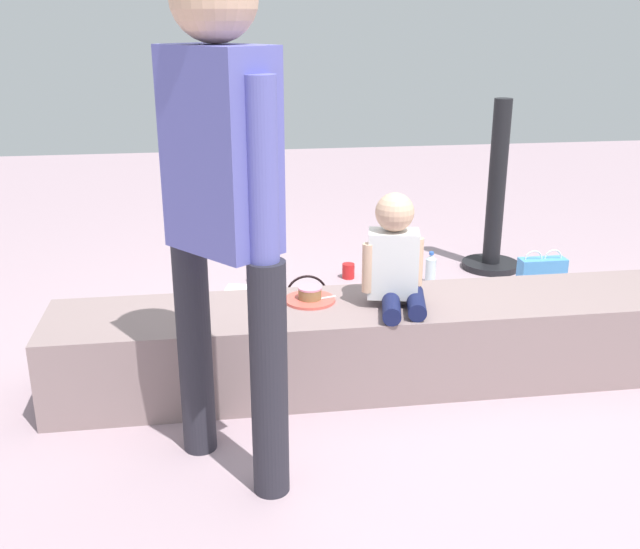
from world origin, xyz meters
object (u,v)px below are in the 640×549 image
at_px(child_seated, 395,258).
at_px(handbag_black_leather, 307,315).
at_px(water_bottle_near_gift, 431,269).
at_px(party_cup_red, 348,271).
at_px(cake_box_white, 249,303).
at_px(gift_bag, 541,280).
at_px(water_bottle_far_side, 259,268).
at_px(adult_standing, 222,185).
at_px(cake_plate, 310,296).

xyz_separation_m(child_seated, handbag_black_leather, (-0.30, 0.55, -0.46)).
xyz_separation_m(water_bottle_near_gift, party_cup_red, (-0.47, 0.17, -0.05)).
bearing_deg(cake_box_white, party_cup_red, 36.40).
height_order(gift_bag, water_bottle_far_side, gift_bag).
distance_m(adult_standing, cake_box_white, 1.76).
relative_size(child_seated, cake_box_white, 1.72).
distance_m(child_seated, handbag_black_leather, 0.78).
height_order(child_seated, handbag_black_leather, child_seated).
height_order(adult_standing, water_bottle_near_gift, adult_standing).
height_order(water_bottle_far_side, cake_box_white, water_bottle_far_side).
relative_size(party_cup_red, handbag_black_leather, 0.28).
relative_size(child_seated, handbag_black_leather, 1.48).
relative_size(water_bottle_near_gift, water_bottle_far_side, 0.89).
distance_m(child_seated, party_cup_red, 1.48).
height_order(gift_bag, water_bottle_near_gift, gift_bag).
bearing_deg(child_seated, gift_bag, 37.68).
bearing_deg(cake_plate, handbag_black_leather, 84.56).
xyz_separation_m(water_bottle_near_gift, cake_box_white, (-1.11, -0.30, -0.04)).
distance_m(water_bottle_near_gift, water_bottle_far_side, 1.03).
distance_m(cake_plate, gift_bag, 1.59).
bearing_deg(water_bottle_far_side, water_bottle_near_gift, -8.24).
xyz_separation_m(water_bottle_far_side, cake_box_white, (-0.09, -0.44, -0.05)).
bearing_deg(water_bottle_near_gift, child_seated, -113.85).
distance_m(cake_plate, cake_box_white, 0.90).
bearing_deg(cake_plate, adult_standing, -119.11).
xyz_separation_m(gift_bag, cake_box_white, (-1.63, 0.09, -0.08)).
bearing_deg(party_cup_red, cake_plate, -107.72).
distance_m(child_seated, gift_bag, 1.40).
xyz_separation_m(cake_plate, party_cup_red, (0.41, 1.28, -0.34)).
height_order(cake_box_white, handbag_black_leather, handbag_black_leather).
distance_m(gift_bag, handbag_black_leather, 1.38).
bearing_deg(gift_bag, cake_plate, -152.99).
bearing_deg(handbag_black_leather, water_bottle_far_side, 103.02).
relative_size(child_seated, water_bottle_near_gift, 2.39).
bearing_deg(party_cup_red, handbag_black_leather, -113.77).
height_order(cake_plate, water_bottle_far_side, cake_plate).
bearing_deg(child_seated, adult_standing, -142.10).
relative_size(cake_plate, water_bottle_far_side, 0.99).
xyz_separation_m(child_seated, cake_box_white, (-0.58, 0.91, -0.52)).
height_order(party_cup_red, cake_box_white, cake_box_white).
height_order(water_bottle_near_gift, party_cup_red, water_bottle_near_gift).
distance_m(cake_plate, handbag_black_leather, 0.52).
xyz_separation_m(adult_standing, handbag_black_leather, (0.41, 1.10, -0.92)).
height_order(cake_plate, gift_bag, cake_plate).
bearing_deg(water_bottle_near_gift, party_cup_red, 159.57).
bearing_deg(water_bottle_near_gift, adult_standing, -125.27).
relative_size(child_seated, gift_bag, 1.55).
distance_m(cake_plate, water_bottle_far_side, 1.29).
bearing_deg(cake_plate, child_seated, -15.97).
bearing_deg(cake_plate, water_bottle_far_side, 96.53).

